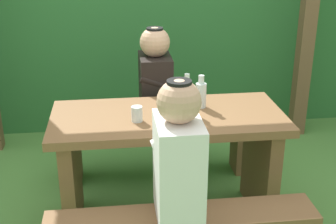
{
  "coord_description": "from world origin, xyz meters",
  "views": [
    {
      "loc": [
        -0.31,
        -2.54,
        1.79
      ],
      "look_at": [
        0.0,
        0.0,
        0.75
      ],
      "focal_mm": 49.44,
      "sensor_mm": 36.0,
      "label": 1
    }
  ],
  "objects_px": {
    "bottle_left": "(201,94)",
    "person_white_shirt": "(178,156)",
    "person_black_coat": "(155,81)",
    "bench_far": "(158,138)",
    "bottle_right": "(187,98)",
    "picnic_table": "(168,150)",
    "drinking_glass": "(137,114)"
  },
  "relations": [
    {
      "from": "drinking_glass",
      "to": "person_black_coat",
      "type": "bearing_deg",
      "value": 75.52
    },
    {
      "from": "person_white_shirt",
      "to": "drinking_glass",
      "type": "height_order",
      "value": "person_white_shirt"
    },
    {
      "from": "picnic_table",
      "to": "bottle_right",
      "type": "xyz_separation_m",
      "value": [
        0.11,
        0.01,
        0.33
      ]
    },
    {
      "from": "person_black_coat",
      "to": "drinking_glass",
      "type": "height_order",
      "value": "person_black_coat"
    },
    {
      "from": "bench_far",
      "to": "drinking_glass",
      "type": "bearing_deg",
      "value": -105.97
    },
    {
      "from": "picnic_table",
      "to": "person_white_shirt",
      "type": "relative_size",
      "value": 1.95
    },
    {
      "from": "drinking_glass",
      "to": "bottle_left",
      "type": "height_order",
      "value": "bottle_left"
    },
    {
      "from": "drinking_glass",
      "to": "bottle_right",
      "type": "relative_size",
      "value": 0.37
    },
    {
      "from": "bench_far",
      "to": "person_black_coat",
      "type": "relative_size",
      "value": 1.95
    },
    {
      "from": "person_white_shirt",
      "to": "person_black_coat",
      "type": "xyz_separation_m",
      "value": [
        0.0,
        1.16,
        0.0
      ]
    },
    {
      "from": "bottle_left",
      "to": "bench_far",
      "type": "bearing_deg",
      "value": 113.95
    },
    {
      "from": "person_white_shirt",
      "to": "bottle_left",
      "type": "height_order",
      "value": "person_white_shirt"
    },
    {
      "from": "person_white_shirt",
      "to": "drinking_glass",
      "type": "bearing_deg",
      "value": 108.58
    },
    {
      "from": "person_black_coat",
      "to": "bottle_left",
      "type": "relative_size",
      "value": 3.48
    },
    {
      "from": "bench_far",
      "to": "bottle_right",
      "type": "bearing_deg",
      "value": -78.72
    },
    {
      "from": "person_white_shirt",
      "to": "bottle_left",
      "type": "distance_m",
      "value": 0.72
    },
    {
      "from": "picnic_table",
      "to": "bench_far",
      "type": "bearing_deg",
      "value": 90.0
    },
    {
      "from": "bottle_left",
      "to": "picnic_table",
      "type": "bearing_deg",
      "value": -155.96
    },
    {
      "from": "bench_far",
      "to": "person_black_coat",
      "type": "height_order",
      "value": "person_black_coat"
    },
    {
      "from": "person_black_coat",
      "to": "bottle_right",
      "type": "distance_m",
      "value": 0.59
    },
    {
      "from": "bench_far",
      "to": "picnic_table",
      "type": "bearing_deg",
      "value": -90.0
    },
    {
      "from": "bench_far",
      "to": "bottle_right",
      "type": "distance_m",
      "value": 0.79
    },
    {
      "from": "bottle_left",
      "to": "person_white_shirt",
      "type": "bearing_deg",
      "value": -109.34
    },
    {
      "from": "person_white_shirt",
      "to": "bottle_right",
      "type": "distance_m",
      "value": 0.62
    },
    {
      "from": "person_white_shirt",
      "to": "picnic_table",
      "type": "bearing_deg",
      "value": 87.9
    },
    {
      "from": "picnic_table",
      "to": "person_white_shirt",
      "type": "xyz_separation_m",
      "value": [
        -0.02,
        -0.58,
        0.26
      ]
    },
    {
      "from": "drinking_glass",
      "to": "bottle_right",
      "type": "bearing_deg",
      "value": 16.8
    },
    {
      "from": "bench_far",
      "to": "person_white_shirt",
      "type": "relative_size",
      "value": 1.95
    },
    {
      "from": "bench_far",
      "to": "drinking_glass",
      "type": "distance_m",
      "value": 0.84
    },
    {
      "from": "bench_far",
      "to": "bottle_left",
      "type": "bearing_deg",
      "value": -66.05
    },
    {
      "from": "person_white_shirt",
      "to": "bench_far",
      "type": "bearing_deg",
      "value": 88.95
    },
    {
      "from": "bench_far",
      "to": "person_white_shirt",
      "type": "bearing_deg",
      "value": -91.05
    }
  ]
}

